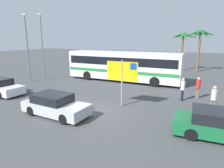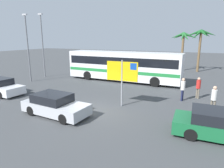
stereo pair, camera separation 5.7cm
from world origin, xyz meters
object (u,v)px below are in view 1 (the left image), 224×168
object	(u,v)px
bus_front_coach	(123,65)
pedestrian_near_sign	(198,86)
car_silver	(55,105)
car_green	(222,125)
pedestrian_by_bus	(214,97)
ferry_sign	(123,73)
pedestrian_crossing_lot	(183,87)

from	to	relation	value
bus_front_coach	pedestrian_near_sign	distance (m)	8.50
car_silver	pedestrian_near_sign	bearing A→B (deg)	47.06
car_green	pedestrian_by_bus	world-z (taller)	pedestrian_by_bus
ferry_sign	car_green	distance (m)	6.53
pedestrian_crossing_lot	bus_front_coach	bearing A→B (deg)	158.23
pedestrian_by_bus	pedestrian_crossing_lot	distance (m)	2.70
ferry_sign	pedestrian_by_bus	distance (m)	5.93
car_green	bus_front_coach	bearing A→B (deg)	130.31
bus_front_coach	pedestrian_crossing_lot	xyz separation A→B (m)	(6.72, -4.55, -0.75)
car_green	pedestrian_crossing_lot	world-z (taller)	pedestrian_crossing_lot
pedestrian_near_sign	pedestrian_crossing_lot	distance (m)	1.53
car_green	pedestrian_near_sign	bearing A→B (deg)	98.99
bus_front_coach	pedestrian_crossing_lot	size ratio (longest dim) A/B	7.07
ferry_sign	pedestrian_by_bus	world-z (taller)	ferry_sign
ferry_sign	pedestrian_by_bus	xyz separation A→B (m)	(5.65, 1.25, -1.29)
ferry_sign	car_green	xyz separation A→B (m)	(5.94, -2.11, -1.69)
bus_front_coach	car_green	bearing A→B (deg)	-46.97
bus_front_coach	car_green	size ratio (longest dim) A/B	2.70
pedestrian_near_sign	pedestrian_crossing_lot	size ratio (longest dim) A/B	0.96
ferry_sign	pedestrian_by_bus	size ratio (longest dim) A/B	1.82
pedestrian_near_sign	pedestrian_crossing_lot	world-z (taller)	pedestrian_crossing_lot
car_silver	pedestrian_crossing_lot	world-z (taller)	pedestrian_crossing_lot
ferry_sign	pedestrian_crossing_lot	bearing A→B (deg)	37.96
car_green	pedestrian_by_bus	distance (m)	3.40
car_silver	pedestrian_near_sign	xyz separation A→B (m)	(7.75, 7.44, 0.35)
bus_front_coach	ferry_sign	xyz separation A→B (m)	(3.10, -7.58, 0.54)
bus_front_coach	pedestrian_by_bus	size ratio (longest dim) A/B	7.04
bus_front_coach	pedestrian_crossing_lot	world-z (taller)	bus_front_coach
pedestrian_near_sign	pedestrian_crossing_lot	xyz separation A→B (m)	(-1.02, -1.13, 0.05)
car_green	pedestrian_near_sign	distance (m)	6.42
pedestrian_near_sign	car_green	bearing A→B (deg)	-122.47
pedestrian_near_sign	ferry_sign	bearing A→B (deg)	177.69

